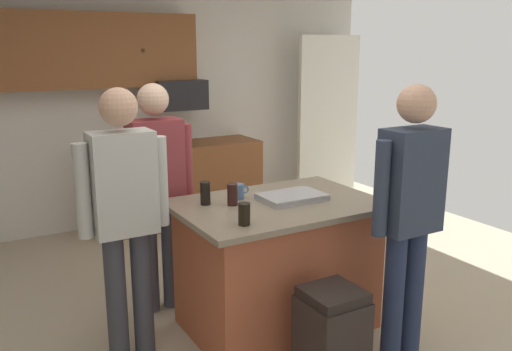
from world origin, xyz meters
name	(u,v)px	position (x,y,z in m)	size (l,w,h in m)	color
floor	(238,328)	(0.00, 0.00, 0.00)	(7.04, 7.04, 0.00)	#B7A88E
back_wall	(117,109)	(0.00, 2.80, 1.30)	(6.40, 0.10, 2.60)	silver
french_door_window_panel	(328,116)	(2.60, 2.40, 1.10)	(0.90, 0.06, 2.00)	white
cabinet_run_upper	(79,50)	(-0.40, 2.60, 1.93)	(2.40, 0.38, 0.75)	brown
cabinet_run_lower	(182,183)	(0.60, 2.48, 0.45)	(1.80, 0.63, 0.90)	brown
microwave_over_range	(178,94)	(0.60, 2.50, 1.45)	(0.56, 0.40, 0.32)	black
kitchen_island	(277,264)	(0.27, -0.08, 0.47)	(1.39, 0.97, 0.92)	#AD5638
person_elder_center	(124,207)	(-0.76, 0.05, 1.01)	(0.57, 0.23, 1.74)	#383842
person_guest_by_door	(157,183)	(-0.36, 0.58, 0.99)	(0.57, 0.23, 1.72)	#4C5166
person_guest_right	(410,205)	(0.76, -0.82, 1.02)	(0.57, 0.23, 1.76)	#232D4C
mug_ceramic_white	(239,191)	(0.08, 0.13, 0.98)	(0.12, 0.08, 0.11)	#4C6B99
glass_pilsner	(244,214)	(-0.16, -0.39, 0.99)	(0.07, 0.07, 0.14)	black
tumbler_amber	(205,193)	(-0.18, 0.12, 1.00)	(0.07, 0.07, 0.16)	black
glass_stout_tall	(232,195)	(-0.03, 0.02, 1.00)	(0.07, 0.07, 0.15)	black
serving_tray	(292,197)	(0.39, -0.08, 0.94)	(0.44, 0.30, 0.04)	#B7B7BC
trash_bin	(331,338)	(0.17, -0.85, 0.30)	(0.34, 0.34, 0.61)	black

